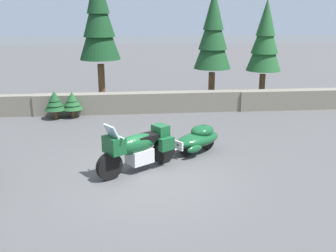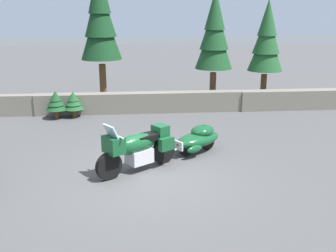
{
  "view_description": "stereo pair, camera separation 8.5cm",
  "coord_description": "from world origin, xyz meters",
  "px_view_note": "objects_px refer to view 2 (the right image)",
  "views": [
    {
      "loc": [
        -0.42,
        -8.7,
        3.82
      ],
      "look_at": [
        0.63,
        1.35,
        0.85
      ],
      "focal_mm": 41.74,
      "sensor_mm": 36.0,
      "label": 1
    },
    {
      "loc": [
        -0.34,
        -8.71,
        3.82
      ],
      "look_at": [
        0.63,
        1.35,
        0.85
      ],
      "focal_mm": 41.74,
      "sensor_mm": 36.0,
      "label": 2
    }
  ],
  "objects_px": {
    "car_shaped_trailer": "(198,138)",
    "touring_motorcycle": "(137,147)",
    "pine_tree_secondary": "(214,34)",
    "pine_tree_far_right": "(267,39)",
    "pine_tree_tall": "(100,18)"
  },
  "relations": [
    {
      "from": "car_shaped_trailer",
      "to": "pine_tree_tall",
      "type": "relative_size",
      "value": 0.36
    },
    {
      "from": "touring_motorcycle",
      "to": "pine_tree_tall",
      "type": "height_order",
      "value": "pine_tree_tall"
    },
    {
      "from": "touring_motorcycle",
      "to": "pine_tree_tall",
      "type": "bearing_deg",
      "value": 99.42
    },
    {
      "from": "car_shaped_trailer",
      "to": "pine_tree_secondary",
      "type": "xyz_separation_m",
      "value": [
        1.61,
        5.79,
        2.54
      ]
    },
    {
      "from": "pine_tree_tall",
      "to": "pine_tree_far_right",
      "type": "relative_size",
      "value": 1.31
    },
    {
      "from": "pine_tree_secondary",
      "to": "pine_tree_far_right",
      "type": "bearing_deg",
      "value": 0.16
    },
    {
      "from": "car_shaped_trailer",
      "to": "pine_tree_tall",
      "type": "xyz_separation_m",
      "value": [
        -3.04,
        6.83,
        3.14
      ]
    },
    {
      "from": "car_shaped_trailer",
      "to": "touring_motorcycle",
      "type": "bearing_deg",
      "value": -145.91
    },
    {
      "from": "touring_motorcycle",
      "to": "pine_tree_far_right",
      "type": "bearing_deg",
      "value": 51.49
    },
    {
      "from": "pine_tree_tall",
      "to": "pine_tree_far_right",
      "type": "xyz_separation_m",
      "value": [
        6.86,
        -1.03,
        -0.83
      ]
    },
    {
      "from": "pine_tree_tall",
      "to": "pine_tree_secondary",
      "type": "height_order",
      "value": "pine_tree_tall"
    },
    {
      "from": "pine_tree_secondary",
      "to": "pine_tree_tall",
      "type": "bearing_deg",
      "value": 167.41
    },
    {
      "from": "touring_motorcycle",
      "to": "pine_tree_secondary",
      "type": "bearing_deg",
      "value": 64.41
    },
    {
      "from": "car_shaped_trailer",
      "to": "pine_tree_tall",
      "type": "height_order",
      "value": "pine_tree_tall"
    },
    {
      "from": "car_shaped_trailer",
      "to": "pine_tree_secondary",
      "type": "distance_m",
      "value": 6.53
    }
  ]
}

